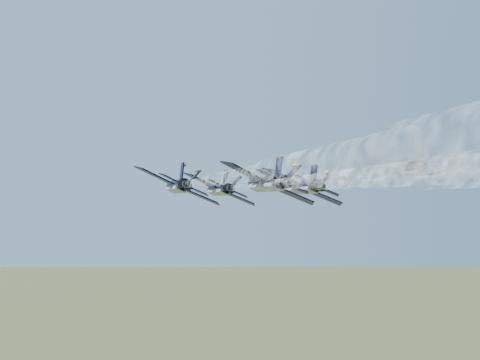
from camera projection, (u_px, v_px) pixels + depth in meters
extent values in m
cylinder|color=black|center=(220.00, 189.00, 100.77)|extent=(2.77, 13.43, 2.26)
cone|color=black|center=(211.00, 190.00, 108.52)|extent=(2.36, 2.70, 2.26)
ellipsoid|color=black|center=(217.00, 187.00, 104.17)|extent=(1.33, 2.46, 1.16)
cube|color=gray|center=(218.00, 193.00, 100.67)|extent=(2.02, 12.04, 1.03)
cube|color=black|center=(202.00, 181.00, 99.30)|extent=(6.19, 4.89, 2.54)
cube|color=yellow|center=(200.00, 181.00, 100.98)|extent=(5.07, 2.15, 2.50)
cube|color=black|center=(239.00, 198.00, 100.64)|extent=(6.08, 4.58, 2.54)
cube|color=yellow|center=(236.00, 197.00, 102.31)|extent=(5.16, 1.77, 2.50)
cube|color=black|center=(216.00, 182.00, 94.16)|extent=(2.90, 2.47, 1.19)
cube|color=black|center=(240.00, 193.00, 94.99)|extent=(2.85, 2.35, 1.19)
cube|color=black|center=(225.00, 178.00, 95.29)|extent=(0.52, 2.23, 2.62)
cube|color=black|center=(235.00, 182.00, 95.62)|extent=(1.95, 2.29, 2.05)
cylinder|color=black|center=(226.00, 187.00, 93.79)|extent=(1.51, 1.26, 1.46)
cylinder|color=black|center=(231.00, 189.00, 93.97)|extent=(1.51, 1.26, 1.46)
cylinder|color=black|center=(178.00, 186.00, 85.61)|extent=(2.77, 13.43, 2.26)
cone|color=black|center=(171.00, 187.00, 93.36)|extent=(2.36, 2.70, 2.26)
ellipsoid|color=black|center=(176.00, 183.00, 89.01)|extent=(1.33, 2.46, 1.16)
cube|color=gray|center=(176.00, 190.00, 85.51)|extent=(2.02, 12.04, 1.03)
cube|color=black|center=(156.00, 176.00, 84.14)|extent=(6.19, 4.89, 2.54)
cube|color=yellow|center=(155.00, 176.00, 85.82)|extent=(5.07, 2.15, 2.50)
cube|color=black|center=(200.00, 196.00, 85.48)|extent=(6.08, 4.58, 2.54)
cube|color=yellow|center=(198.00, 196.00, 87.15)|extent=(5.16, 1.77, 2.50)
cube|color=black|center=(170.00, 177.00, 79.00)|extent=(2.90, 2.47, 1.19)
cube|color=black|center=(199.00, 190.00, 79.83)|extent=(2.85, 2.35, 1.19)
cube|color=black|center=(182.00, 172.00, 80.13)|extent=(0.52, 2.23, 2.62)
cube|color=black|center=(193.00, 177.00, 80.46)|extent=(1.95, 2.29, 2.05)
cylinder|color=black|center=(181.00, 183.00, 78.63)|extent=(1.51, 1.26, 1.46)
cylinder|color=black|center=(188.00, 186.00, 78.81)|extent=(1.51, 1.26, 1.46)
cylinder|color=black|center=(301.00, 187.00, 89.27)|extent=(2.77, 13.43, 2.26)
cone|color=black|center=(285.00, 188.00, 97.03)|extent=(2.36, 2.70, 2.26)
ellipsoid|color=black|center=(295.00, 184.00, 92.67)|extent=(1.33, 2.46, 1.16)
cube|color=gray|center=(300.00, 191.00, 89.18)|extent=(2.02, 12.04, 1.03)
cube|color=black|center=(283.00, 177.00, 87.81)|extent=(6.19, 4.89, 2.54)
cube|color=yellow|center=(280.00, 177.00, 89.48)|extent=(5.07, 2.15, 2.50)
cube|color=black|center=(323.00, 197.00, 89.15)|extent=(6.08, 4.58, 2.54)
cube|color=yellow|center=(319.00, 196.00, 90.82)|extent=(5.16, 1.77, 2.50)
cube|color=black|center=(304.00, 179.00, 82.67)|extent=(2.90, 2.47, 1.19)
cube|color=black|center=(330.00, 191.00, 83.50)|extent=(2.85, 2.35, 1.19)
cube|color=black|center=(314.00, 173.00, 83.79)|extent=(0.52, 2.23, 2.62)
cube|color=black|center=(324.00, 179.00, 84.13)|extent=(1.95, 2.29, 2.05)
cylinder|color=black|center=(316.00, 184.00, 82.30)|extent=(1.51, 1.26, 1.46)
cylinder|color=black|center=(321.00, 187.00, 82.47)|extent=(1.51, 1.26, 1.46)
cylinder|color=black|center=(267.00, 183.00, 76.46)|extent=(2.77, 13.43, 2.26)
cone|color=black|center=(251.00, 185.00, 84.21)|extent=(2.36, 2.70, 2.26)
ellipsoid|color=black|center=(262.00, 180.00, 79.86)|extent=(1.33, 2.46, 1.16)
cube|color=gray|center=(265.00, 188.00, 76.37)|extent=(2.02, 12.04, 1.03)
cube|color=black|center=(245.00, 172.00, 74.99)|extent=(6.19, 4.89, 2.54)
cube|color=yellow|center=(242.00, 172.00, 76.67)|extent=(5.07, 2.15, 2.50)
cube|color=black|center=(292.00, 195.00, 76.33)|extent=(6.08, 4.58, 2.54)
cube|color=yellow|center=(288.00, 194.00, 78.01)|extent=(5.16, 1.77, 2.50)
cube|color=black|center=(266.00, 173.00, 69.86)|extent=(2.90, 2.47, 1.19)
cube|color=black|center=(298.00, 188.00, 70.68)|extent=(2.85, 2.35, 1.19)
cube|color=black|center=(279.00, 167.00, 70.98)|extent=(0.52, 2.23, 2.62)
cube|color=black|center=(291.00, 173.00, 71.32)|extent=(1.95, 2.29, 2.05)
cylinder|color=black|center=(280.00, 180.00, 69.48)|extent=(1.51, 1.26, 1.46)
cylinder|color=black|center=(287.00, 183.00, 69.66)|extent=(1.51, 1.26, 1.46)
cylinder|color=white|center=(244.00, 185.00, 84.38)|extent=(1.97, 20.38, 1.20)
cylinder|color=white|center=(286.00, 179.00, 65.74)|extent=(2.42, 20.40, 1.65)
cylinder|color=white|center=(362.00, 167.00, 47.11)|extent=(2.95, 20.42, 2.18)
cylinder|color=white|center=(197.00, 180.00, 69.22)|extent=(1.97, 20.38, 1.20)
cylinder|color=white|center=(235.00, 170.00, 50.58)|extent=(2.42, 20.40, 1.65)
cylinder|color=white|center=(317.00, 148.00, 31.95)|extent=(2.95, 20.42, 2.18)
cylinder|color=white|center=(348.00, 182.00, 72.89)|extent=(1.97, 20.38, 1.20)
cylinder|color=white|center=(435.00, 173.00, 54.25)|extent=(2.42, 20.40, 1.65)
cylinder|color=white|center=(314.00, 176.00, 60.07)|extent=(1.97, 20.38, 1.20)
cylinder|color=white|center=(413.00, 161.00, 41.44)|extent=(2.42, 20.40, 1.65)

